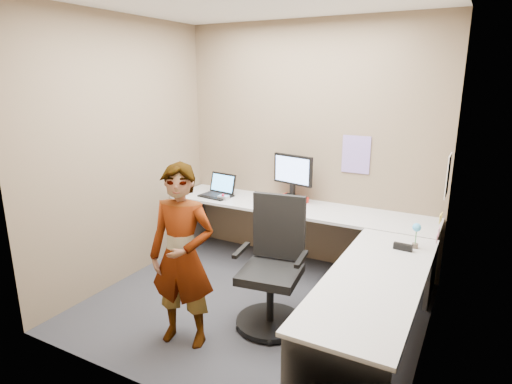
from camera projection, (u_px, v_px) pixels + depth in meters
The scene contains 20 objects.
ground at pixel (253, 306), 4.04m from camera, with size 3.00×3.00×0.00m, color #222327.
wall_back at pixel (308, 146), 4.79m from camera, with size 3.00×3.00×0.00m, color brown.
wall_right at pixel (439, 187), 3.00m from camera, with size 2.70×2.70×0.00m, color brown.
wall_left at pixel (124, 152), 4.37m from camera, with size 2.70×2.70×0.00m, color brown.
desk at pixel (313, 243), 4.01m from camera, with size 2.98×2.58×0.73m.
paper_ream at pixel (292, 200), 4.81m from camera, with size 0.31×0.23×0.06m, color red.
monitor at pixel (293, 172), 4.75m from camera, with size 0.50×0.19×0.47m.
laptop at pixel (219, 190), 5.08m from camera, with size 0.39×0.34×0.26m.
trackball_mouse at pixel (223, 197), 4.92m from camera, with size 0.12×0.08×0.07m.
origami at pixel (269, 206), 4.58m from camera, with size 0.10×0.10×0.06m, color white.
stapler at pixel (403, 247), 3.49m from camera, with size 0.15×0.04×0.06m, color black.
flower at pixel (416, 232), 3.50m from camera, with size 0.07×0.07×0.22m.
calendar_purple at pixel (356, 154), 4.54m from camera, with size 0.30×0.01×0.40m, color #846BB7.
calendar_white at pixel (448, 176), 3.80m from camera, with size 0.01×0.28×0.38m, color white.
sticky_note_a at pixel (440, 219), 3.58m from camera, with size 0.01×0.07×0.07m, color #F2E059.
sticky_note_b at pixel (439, 232), 3.65m from camera, with size 0.01×0.07×0.07m, color pink.
sticky_note_c at pixel (437, 238), 3.56m from camera, with size 0.01×0.07×0.07m, color pink.
sticky_note_d at pixel (441, 217), 3.71m from camera, with size 0.01×0.07×0.07m, color #F2E059.
office_chair at pixel (273, 275), 3.67m from camera, with size 0.61×0.59×1.11m.
person at pixel (182, 257), 3.34m from camera, with size 0.54×0.35×1.48m, color #999399.
Camera 1 is at (1.74, -3.17, 2.10)m, focal length 30.00 mm.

